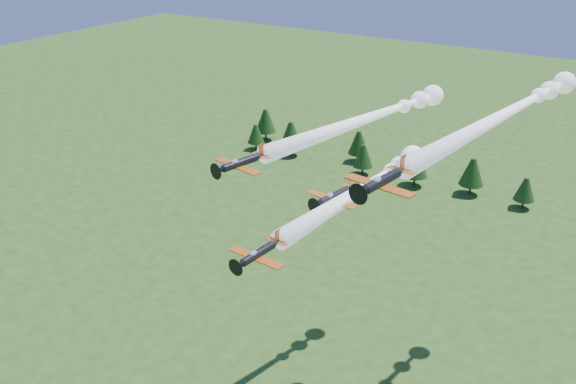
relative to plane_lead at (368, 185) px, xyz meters
The scene contains 5 objects.
plane_lead is the anchor object (origin of this frame).
plane_left 16.11m from the plane_lead, 113.20° to the left, with size 15.98×50.34×3.70m.
plane_right 23.24m from the plane_lead, 48.74° to the left, with size 14.63×60.63×3.70m.
plane_slot 7.00m from the plane_lead, 105.64° to the right, with size 7.97×8.73×2.78m.
treeline 98.65m from the plane_lead, 95.62° to the left, with size 169.65×21.65×11.76m.
Camera 1 is at (36.17, -62.03, 76.33)m, focal length 40.00 mm.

